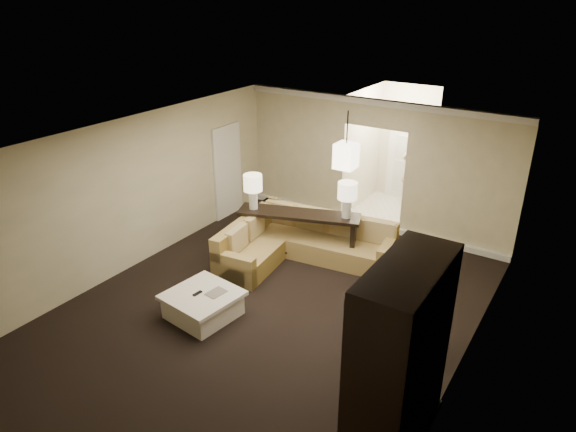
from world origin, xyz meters
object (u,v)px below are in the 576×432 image
Objects in this scene: armoire at (398,363)px; person at (416,166)px; sectional_sofa at (299,243)px; drink_table at (413,321)px; console_table at (299,230)px; coffee_table at (203,304)px.

person is (-2.30, 6.86, -0.12)m from armoire.
sectional_sofa is 4.53m from armoire.
drink_table is at bearing -32.74° from sectional_sofa.
armoire is 1.94m from drink_table.
person is at bearing 108.51° from armoire.
console_table is 1.02× the size of armoire.
armoire is 1.17× the size of person.
sectional_sofa is 0.26m from console_table.
person is (0.90, 3.74, 0.65)m from sectional_sofa.
armoire is 7.23m from person.
drink_table is (2.78, -1.34, 0.09)m from sectional_sofa.
coffee_table is at bearing -113.83° from console_table.
coffee_table is at bearing -160.33° from drink_table.
armoire reaches higher than sectional_sofa.
sectional_sofa is at bearing -77.55° from console_table.
person reaches higher than coffee_table.
armoire is at bearing -64.23° from console_table.
armoire is at bearing -76.87° from drink_table.
person reaches higher than console_table.
person is at bearing 55.22° from console_table.
console_table is at bearing 114.92° from sectional_sofa.
person is at bearing 79.15° from coffee_table.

